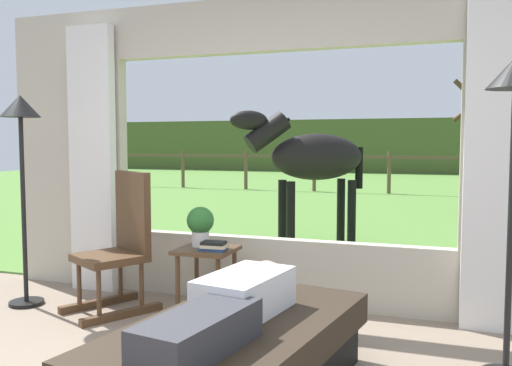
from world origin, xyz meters
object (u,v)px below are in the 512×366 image
book_stack (214,246)px  floor_lamp_left (21,136)px  potted_plant (200,224)px  pasture_tree (475,130)px  reclining_person (232,305)px  side_table (207,260)px  recliner_sofa (235,359)px  rocking_chair (121,243)px  horse (311,158)px

book_stack → floor_lamp_left: (-1.61, -0.24, 0.85)m
potted_plant → pasture_tree: pasture_tree is taller
reclining_person → book_stack: (-0.66, 1.27, 0.03)m
side_table → potted_plant: potted_plant is taller
recliner_sofa → side_table: side_table is taller
rocking_chair → potted_plant: size_ratio=3.50×
recliner_sofa → book_stack: bearing=128.0°
book_stack → pasture_tree: bearing=73.3°
side_table → pasture_tree: (2.31, 7.33, 1.16)m
rocking_chair → book_stack: size_ratio=5.10×
pasture_tree → side_table: bearing=-107.5°
horse → rocking_chair: bearing=129.3°
rocking_chair → floor_lamp_left: floor_lamp_left is taller
rocking_chair → horse: bearing=104.6°
recliner_sofa → reclining_person: bearing=-80.3°
rocking_chair → potted_plant: bearing=49.3°
reclining_person → book_stack: reclining_person is taller
book_stack → horse: horse is taller
rocking_chair → side_table: rocking_chair is taller
rocking_chair → book_stack: bearing=36.4°
recliner_sofa → potted_plant: 1.65m
rocking_chair → floor_lamp_left: bearing=-140.5°
recliner_sofa → horse: (-0.60, 4.22, 0.94)m
reclining_person → horse: 4.36m
side_table → pasture_tree: 7.77m
rocking_chair → side_table: 0.71m
rocking_chair → horse: (0.83, 3.09, 0.61)m
potted_plant → horse: 2.92m
side_table → book_stack: (0.09, -0.06, 0.13)m
side_table → potted_plant: 0.29m
recliner_sofa → reclining_person: 0.31m
side_table → floor_lamp_left: 1.83m
book_stack → pasture_tree: pasture_tree is taller
rocking_chair → pasture_tree: (2.99, 7.48, 1.04)m
floor_lamp_left → side_table: bearing=11.2°
book_stack → horse: (0.06, 3.00, 0.60)m
recliner_sofa → potted_plant: potted_plant is taller
recliner_sofa → floor_lamp_left: (-2.27, 0.98, 1.19)m
reclining_person → floor_lamp_left: 2.64m
recliner_sofa → pasture_tree: size_ratio=0.55×
reclining_person → rocking_chair: bearing=150.2°
recliner_sofa → book_stack: (-0.66, 1.22, 0.34)m
recliner_sofa → floor_lamp_left: size_ratio=1.05×
horse → side_table: bearing=141.4°
rocking_chair → horse: 3.26m
reclining_person → floor_lamp_left: (-2.27, 1.03, 0.88)m
floor_lamp_left → rocking_chair: bearing=9.9°
book_stack → potted_plant: bearing=143.9°
recliner_sofa → potted_plant: size_ratio=5.71×
recliner_sofa → rocking_chair: bearing=151.4°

